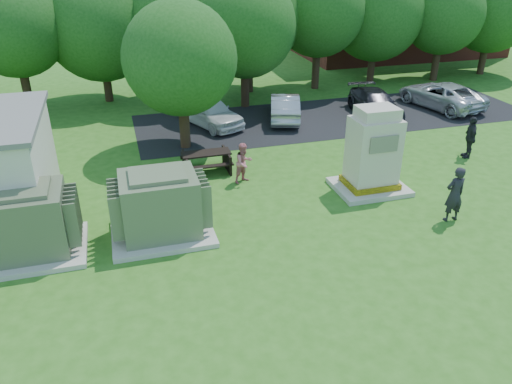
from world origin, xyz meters
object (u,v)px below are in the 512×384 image
object	(u,v)px
picnic_table	(206,160)
car_silver_b	(441,95)
transformer_left	(25,224)
transformer_right	(160,206)
person_by_generator	(455,194)
car_white	(209,111)
person_walking_right	(470,137)
car_silver_a	(285,107)
car_dark	(375,104)
generator_cabinet	(373,155)
person_at_picnic	(244,163)

from	to	relation	value
picnic_table	car_silver_b	world-z (taller)	car_silver_b
transformer_left	transformer_right	bearing A→B (deg)	0.00
person_by_generator	car_white	distance (m)	12.45
person_walking_right	car_white	distance (m)	11.62
car_silver_a	car_dark	distance (m)	4.63
generator_cabinet	person_walking_right	xyz separation A→B (m)	(5.27, 1.59, -0.47)
generator_cabinet	picnic_table	bearing A→B (deg)	149.40
generator_cabinet	car_silver_b	xyz separation A→B (m)	(8.25, 7.88, -0.66)
transformer_right	person_by_generator	xyz separation A→B (m)	(8.92, -1.64, -0.05)
person_at_picnic	car_dark	world-z (taller)	person_at_picnic
transformer_left	person_at_picnic	bearing A→B (deg)	22.51
generator_cabinet	car_dark	distance (m)	8.68
person_by_generator	car_dark	size ratio (longest dim) A/B	0.43
car_white	transformer_left	bearing A→B (deg)	-150.31
transformer_right	generator_cabinet	world-z (taller)	generator_cabinet
picnic_table	car_silver_a	bearing A→B (deg)	46.13
car_dark	person_at_picnic	bearing A→B (deg)	-139.87
generator_cabinet	picnic_table	size ratio (longest dim) A/B	1.65
person_at_picnic	car_dark	distance (m)	10.14
generator_cabinet	car_silver_b	bearing A→B (deg)	43.68
transformer_right	car_silver_a	world-z (taller)	transformer_right
person_at_picnic	person_walking_right	xyz separation A→B (m)	(9.43, -0.25, 0.11)
transformer_left	person_walking_right	distance (m)	16.67
picnic_table	car_dark	distance (m)	10.49
generator_cabinet	car_silver_b	distance (m)	11.43
transformer_left	generator_cabinet	xyz separation A→B (m)	(11.18, 1.07, 0.36)
generator_cabinet	car_white	bearing A→B (deg)	116.07
generator_cabinet	car_silver_b	world-z (taller)	generator_cabinet
transformer_left	person_at_picnic	xyz separation A→B (m)	(7.02, 2.91, -0.21)
transformer_left	person_walking_right	size ratio (longest dim) A/B	1.74
transformer_right	generator_cabinet	distance (m)	7.56
person_by_generator	car_silver_b	world-z (taller)	person_by_generator
picnic_table	car_silver_a	size ratio (longest dim) A/B	0.47
generator_cabinet	person_at_picnic	distance (m)	4.58
car_silver_a	car_dark	size ratio (longest dim) A/B	0.91
generator_cabinet	car_dark	world-z (taller)	generator_cabinet
transformer_left	car_white	world-z (taller)	transformer_left
transformer_left	picnic_table	bearing A→B (deg)	35.57
car_silver_a	car_dark	xyz separation A→B (m)	(4.58, -0.71, -0.02)
person_walking_right	car_silver_a	world-z (taller)	person_walking_right
transformer_left	person_by_generator	size ratio (longest dim) A/B	1.64
transformer_left	car_silver_b	bearing A→B (deg)	24.74
person_walking_right	car_white	size ratio (longest dim) A/B	0.43
person_by_generator	person_at_picnic	size ratio (longest dim) A/B	1.21
person_by_generator	car_silver_a	bearing A→B (deg)	-82.16
car_silver_a	transformer_right	bearing A→B (deg)	70.09
picnic_table	person_walking_right	xyz separation A→B (m)	(10.57, -1.54, 0.37)
transformer_left	car_silver_a	size ratio (longest dim) A/B	0.76
person_at_picnic	car_dark	xyz separation A→B (m)	(8.37, 5.72, -0.13)
transformer_left	generator_cabinet	world-z (taller)	generator_cabinet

